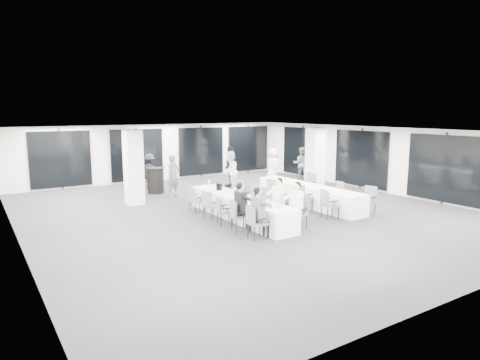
# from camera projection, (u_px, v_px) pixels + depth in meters

# --- Properties ---
(room) EXTENTS (14.04, 16.04, 2.84)m
(room) POSITION_uv_depth(u_px,v_px,m) (247.00, 167.00, 16.09)
(room) COLOR black
(room) RESTS_ON ground
(column_left) EXTENTS (0.60, 0.60, 2.80)m
(column_left) POSITION_uv_depth(u_px,v_px,m) (134.00, 167.00, 15.86)
(column_left) COLOR silver
(column_left) RESTS_ON floor
(column_right) EXTENTS (0.60, 0.60, 2.80)m
(column_right) POSITION_uv_depth(u_px,v_px,m) (315.00, 161.00, 17.76)
(column_right) COLOR silver
(column_right) RESTS_ON floor
(banquet_table_main) EXTENTS (0.90, 5.00, 0.75)m
(banquet_table_main) POSITION_uv_depth(u_px,v_px,m) (240.00, 208.00, 13.84)
(banquet_table_main) COLOR silver
(banquet_table_main) RESTS_ON floor
(banquet_table_side) EXTENTS (0.90, 5.00, 0.75)m
(banquet_table_side) POSITION_uv_depth(u_px,v_px,m) (308.00, 195.00, 15.90)
(banquet_table_side) COLOR silver
(banquet_table_side) RESTS_ON floor
(cocktail_table) EXTENTS (0.78, 0.78, 1.08)m
(cocktail_table) POSITION_uv_depth(u_px,v_px,m) (156.00, 180.00, 18.20)
(cocktail_table) COLOR black
(cocktail_table) RESTS_ON floor
(chair_main_left_near) EXTENTS (0.51, 0.55, 0.92)m
(chair_main_left_near) POSITION_uv_depth(u_px,v_px,m) (255.00, 220.00, 11.67)
(chair_main_left_near) COLOR #56595E
(chair_main_left_near) RESTS_ON floor
(chair_main_left_second) EXTENTS (0.54, 0.57, 0.92)m
(chair_main_left_second) POSITION_uv_depth(u_px,v_px,m) (237.00, 214.00, 12.40)
(chair_main_left_second) COLOR #56595E
(chair_main_left_second) RESTS_ON floor
(chair_main_left_mid) EXTENTS (0.52, 0.55, 0.86)m
(chair_main_left_mid) POSITION_uv_depth(u_px,v_px,m) (223.00, 209.00, 13.13)
(chair_main_left_mid) COLOR #56595E
(chair_main_left_mid) RESTS_ON floor
(chair_main_left_fourth) EXTENTS (0.55, 0.59, 0.94)m
(chair_main_left_fourth) POSITION_uv_depth(u_px,v_px,m) (210.00, 203.00, 13.76)
(chair_main_left_fourth) COLOR #56595E
(chair_main_left_fourth) RESTS_ON floor
(chair_main_left_far) EXTENTS (0.47, 0.52, 0.88)m
(chair_main_left_far) POSITION_uv_depth(u_px,v_px,m) (195.00, 198.00, 14.67)
(chair_main_left_far) COLOR #56595E
(chair_main_left_far) RESTS_ON floor
(chair_main_right_near) EXTENTS (0.62, 0.65, 1.01)m
(chair_main_right_near) POSITION_uv_depth(u_px,v_px,m) (298.00, 210.00, 12.66)
(chair_main_right_near) COLOR #56595E
(chair_main_right_near) RESTS_ON floor
(chair_main_right_second) EXTENTS (0.56, 0.59, 0.93)m
(chair_main_right_second) POSITION_uv_depth(u_px,v_px,m) (280.00, 206.00, 13.37)
(chair_main_right_second) COLOR #56595E
(chair_main_right_second) RESTS_ON floor
(chair_main_right_mid) EXTENTS (0.59, 0.62, 0.97)m
(chair_main_right_mid) POSITION_uv_depth(u_px,v_px,m) (264.00, 200.00, 14.11)
(chair_main_right_mid) COLOR #56595E
(chair_main_right_mid) RESTS_ON floor
(chair_main_right_fourth) EXTENTS (0.52, 0.58, 1.00)m
(chair_main_right_fourth) POSITION_uv_depth(u_px,v_px,m) (252.00, 196.00, 14.72)
(chair_main_right_fourth) COLOR #56595E
(chair_main_right_fourth) RESTS_ON floor
(chair_main_right_far) EXTENTS (0.57, 0.62, 1.00)m
(chair_main_right_far) POSITION_uv_depth(u_px,v_px,m) (235.00, 191.00, 15.59)
(chair_main_right_far) COLOR #56595E
(chair_main_right_far) RESTS_ON floor
(chair_side_left_near) EXTENTS (0.58, 0.61, 0.96)m
(chair_side_left_near) POSITION_uv_depth(u_px,v_px,m) (328.00, 202.00, 13.87)
(chair_side_left_near) COLOR #56595E
(chair_side_left_near) RESTS_ON floor
(chair_side_left_mid) EXTENTS (0.52, 0.57, 0.96)m
(chair_side_left_mid) POSITION_uv_depth(u_px,v_px,m) (302.00, 196.00, 14.91)
(chair_side_left_mid) COLOR #56595E
(chair_side_left_mid) RESTS_ON floor
(chair_side_left_far) EXTENTS (0.51, 0.56, 0.92)m
(chair_side_left_far) POSITION_uv_depth(u_px,v_px,m) (274.00, 189.00, 16.30)
(chair_side_left_far) COLOR #56595E
(chair_side_left_far) RESTS_ON floor
(chair_side_right_near) EXTENTS (0.53, 0.57, 0.93)m
(chair_side_right_near) POSITION_uv_depth(u_px,v_px,m) (368.00, 198.00, 14.57)
(chair_side_right_near) COLOR #56595E
(chair_side_right_near) RESTS_ON floor
(chair_side_right_mid) EXTENTS (0.53, 0.56, 0.89)m
(chair_side_right_mid) POSITION_uv_depth(u_px,v_px,m) (337.00, 192.00, 15.78)
(chair_side_right_mid) COLOR #56595E
(chair_side_right_mid) RESTS_ON floor
(chair_side_right_far) EXTENTS (0.58, 0.63, 1.02)m
(chair_side_right_far) POSITION_uv_depth(u_px,v_px,m) (309.00, 184.00, 17.09)
(chair_side_right_far) COLOR #56595E
(chair_side_right_far) RESTS_ON floor
(seated_guest_a) EXTENTS (0.50, 0.38, 1.44)m
(seated_guest_a) POSITION_uv_depth(u_px,v_px,m) (260.00, 209.00, 11.70)
(seated_guest_a) COLOR #4E5055
(seated_guest_a) RESTS_ON floor
(seated_guest_b) EXTENTS (0.50, 0.38, 1.44)m
(seated_guest_b) POSITION_uv_depth(u_px,v_px,m) (242.00, 204.00, 12.43)
(seated_guest_b) COLOR black
(seated_guest_b) RESTS_ON floor
(seated_guest_c) EXTENTS (0.50, 0.38, 1.44)m
(seated_guest_c) POSITION_uv_depth(u_px,v_px,m) (295.00, 203.00, 12.51)
(seated_guest_c) COLOR white
(seated_guest_c) RESTS_ON floor
(seated_guest_d) EXTENTS (0.50, 0.38, 1.44)m
(seated_guest_d) POSITION_uv_depth(u_px,v_px,m) (277.00, 198.00, 13.22)
(seated_guest_d) COLOR white
(seated_guest_d) RESTS_ON floor
(standing_guest_a) EXTENTS (0.86, 0.78, 1.92)m
(standing_guest_a) POSITION_uv_depth(u_px,v_px,m) (173.00, 173.00, 17.43)
(standing_guest_a) COLOR #4E5055
(standing_guest_a) RESTS_ON floor
(standing_guest_b) EXTENTS (1.09, 1.07, 1.97)m
(standing_guest_b) POSITION_uv_depth(u_px,v_px,m) (230.00, 168.00, 18.65)
(standing_guest_b) COLOR white
(standing_guest_b) RESTS_ON floor
(standing_guest_c) EXTENTS (1.27, 1.19, 1.79)m
(standing_guest_c) POSITION_uv_depth(u_px,v_px,m) (149.00, 169.00, 19.07)
(standing_guest_c) COLOR black
(standing_guest_c) RESTS_ON floor
(standing_guest_d) EXTENTS (1.43, 1.32, 2.14)m
(standing_guest_d) POSITION_uv_depth(u_px,v_px,m) (231.00, 164.00, 19.59)
(standing_guest_d) COLOR black
(standing_guest_d) RESTS_ON floor
(standing_guest_e) EXTENTS (0.67, 0.98, 1.90)m
(standing_guest_e) POSITION_uv_depth(u_px,v_px,m) (272.00, 163.00, 20.77)
(standing_guest_e) COLOR white
(standing_guest_e) RESTS_ON floor
(standing_guest_g) EXTENTS (0.85, 0.83, 1.82)m
(standing_guest_g) POSITION_uv_depth(u_px,v_px,m) (138.00, 173.00, 17.86)
(standing_guest_g) COLOR black
(standing_guest_g) RESTS_ON floor
(standing_guest_h) EXTENTS (1.04, 1.03, 1.89)m
(standing_guest_h) POSITION_uv_depth(u_px,v_px,m) (301.00, 161.00, 21.54)
(standing_guest_h) COLOR #4E5055
(standing_guest_h) RESTS_ON floor
(ice_bucket_near) EXTENTS (0.23, 0.23, 0.26)m
(ice_bucket_near) POSITION_uv_depth(u_px,v_px,m) (257.00, 198.00, 12.95)
(ice_bucket_near) COLOR black
(ice_bucket_near) RESTS_ON banquet_table_main
(ice_bucket_far) EXTENTS (0.21, 0.21, 0.24)m
(ice_bucket_far) POSITION_uv_depth(u_px,v_px,m) (219.00, 187.00, 14.86)
(ice_bucket_far) COLOR black
(ice_bucket_far) RESTS_ON banquet_table_main
(water_bottle_a) EXTENTS (0.08, 0.08, 0.24)m
(water_bottle_a) POSITION_uv_depth(u_px,v_px,m) (269.00, 203.00, 12.20)
(water_bottle_a) COLOR silver
(water_bottle_a) RESTS_ON banquet_table_main
(water_bottle_b) EXTENTS (0.08, 0.08, 0.24)m
(water_bottle_b) POSITION_uv_depth(u_px,v_px,m) (234.00, 190.00, 14.20)
(water_bottle_b) COLOR silver
(water_bottle_b) RESTS_ON banquet_table_main
(water_bottle_c) EXTENTS (0.07, 0.07, 0.24)m
(water_bottle_c) POSITION_uv_depth(u_px,v_px,m) (209.00, 183.00, 15.56)
(water_bottle_c) COLOR silver
(water_bottle_c) RESTS_ON banquet_table_main
(plate_a) EXTENTS (0.19, 0.19, 0.03)m
(plate_a) POSITION_uv_depth(u_px,v_px,m) (262.00, 204.00, 12.56)
(plate_a) COLOR white
(plate_a) RESTS_ON banquet_table_main
(plate_b) EXTENTS (0.22, 0.22, 0.03)m
(plate_b) POSITION_uv_depth(u_px,v_px,m) (280.00, 207.00, 12.27)
(plate_b) COLOR white
(plate_b) RESTS_ON banquet_table_main
(plate_c) EXTENTS (0.20, 0.20, 0.03)m
(plate_c) POSITION_uv_depth(u_px,v_px,m) (255.00, 199.00, 13.28)
(plate_c) COLOR white
(plate_c) RESTS_ON banquet_table_main
(wine_glass) EXTENTS (0.08, 0.08, 0.20)m
(wine_glass) POSITION_uv_depth(u_px,v_px,m) (292.00, 204.00, 12.01)
(wine_glass) COLOR silver
(wine_glass) RESTS_ON banquet_table_main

